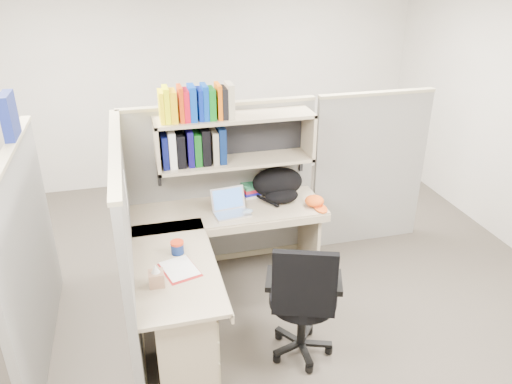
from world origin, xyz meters
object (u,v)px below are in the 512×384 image
object	(u,v)px
desk	(200,299)
task_chair	(302,318)
laptop	(232,203)
backpack	(279,185)
snack_canister	(177,247)

from	to	relation	value
desk	task_chair	xyz separation A→B (m)	(0.71, -0.33, -0.06)
laptop	task_chair	world-z (taller)	task_chair
backpack	task_chair	world-z (taller)	task_chair
desk	task_chair	distance (m)	0.79
laptop	snack_canister	xyz separation A→B (m)	(-0.54, -0.52, -0.06)
desk	backpack	world-z (taller)	backpack
snack_canister	laptop	bearing A→B (deg)	44.02
task_chair	desk	bearing A→B (deg)	155.16
desk	backpack	bearing A→B (deg)	46.00
laptop	snack_canister	distance (m)	0.75
desk	laptop	xyz separation A→B (m)	(0.41, 0.75, 0.40)
desk	snack_canister	xyz separation A→B (m)	(-0.12, 0.23, 0.34)
desk	snack_canister	bearing A→B (deg)	118.28
desk	snack_canister	distance (m)	0.43
backpack	task_chair	bearing A→B (deg)	-108.44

